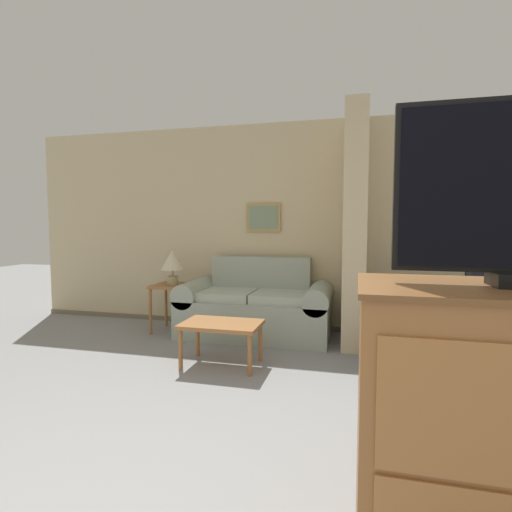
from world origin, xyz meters
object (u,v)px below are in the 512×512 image
object	(u,v)px
couch	(256,308)
backpack	(487,289)
coffee_table	(222,328)
bed	(467,343)
table_lamp	(172,261)

from	to	relation	value
couch	backpack	bearing A→B (deg)	-13.98
coffee_table	backpack	world-z (taller)	backpack
bed	backpack	xyz separation A→B (m)	(0.17, 0.09, 0.48)
backpack	bed	bearing A→B (deg)	-151.89
bed	couch	bearing A→B (deg)	162.77
bed	backpack	bearing A→B (deg)	28.11
coffee_table	table_lamp	xyz separation A→B (m)	(-0.99, 1.01, 0.51)
couch	bed	distance (m)	2.25
coffee_table	couch	bearing A→B (deg)	86.97
table_lamp	bed	xyz separation A→B (m)	(3.19, -0.60, -0.61)
couch	coffee_table	xyz separation A→B (m)	(-0.06, -1.07, 0.02)
coffee_table	backpack	bearing A→B (deg)	11.73
couch	backpack	distance (m)	2.42
couch	table_lamp	bearing A→B (deg)	-176.51
table_lamp	bed	world-z (taller)	table_lamp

